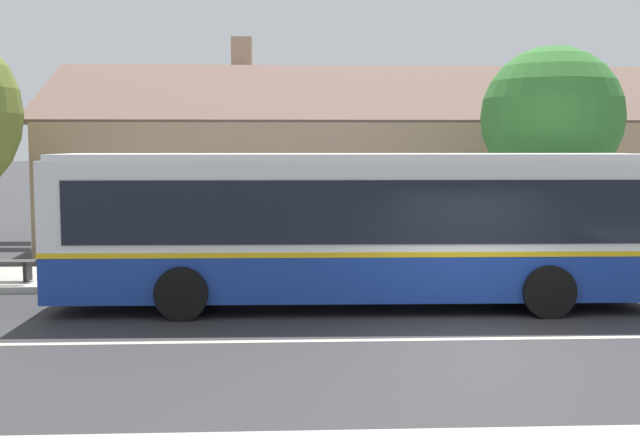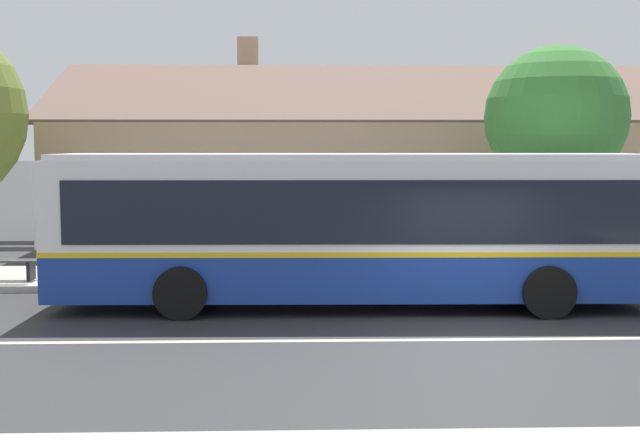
{
  "view_description": "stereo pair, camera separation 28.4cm",
  "coord_description": "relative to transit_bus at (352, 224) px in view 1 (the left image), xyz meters",
  "views": [
    {
      "loc": [
        -3.41,
        -13.03,
        3.24
      ],
      "look_at": [
        -2.64,
        2.97,
        1.74
      ],
      "focal_mm": 45.0,
      "sensor_mm": 36.0,
      "label": 1
    },
    {
      "loc": [
        -3.13,
        -13.04,
        3.24
      ],
      "look_at": [
        -2.64,
        2.97,
        1.74
      ],
      "focal_mm": 45.0,
      "sensor_mm": 36.0,
      "label": 2
    }
  ],
  "objects": [
    {
      "name": "street_tree_primary",
      "position": [
        5.42,
        3.84,
        2.15
      ],
      "size": [
        3.51,
        3.51,
        5.69
      ],
      "color": "#4C3828",
      "rests_on": "ground"
    },
    {
      "name": "sidewalk_far",
      "position": [
        2.01,
        3.1,
        -1.58
      ],
      "size": [
        60.0,
        3.0,
        0.15
      ],
      "primitive_type": "cube",
      "color": "#ADAAA3",
      "rests_on": "ground"
    },
    {
      "name": "ground_plane",
      "position": [
        2.01,
        -2.9,
        -1.65
      ],
      "size": [
        300.0,
        300.0,
        0.0
      ],
      "primitive_type": "plane",
      "color": "#2D2D30"
    },
    {
      "name": "lane_divider_stripe",
      "position": [
        2.01,
        -2.9,
        -1.65
      ],
      "size": [
        60.0,
        0.16,
        0.01
      ],
      "primitive_type": "cube",
      "color": "beige",
      "rests_on": "ground"
    },
    {
      "name": "curb_near",
      "position": [
        2.01,
        -7.65,
        -1.59
      ],
      "size": [
        60.0,
        0.5,
        0.12
      ],
      "primitive_type": "cube",
      "color": "#ADAAA3",
      "rests_on": "ground"
    },
    {
      "name": "bench_down_street",
      "position": [
        -3.79,
        2.42,
        -1.08
      ],
      "size": [
        1.73,
        0.51,
        0.94
      ],
      "color": "#4C4C4C",
      "rests_on": "sidewalk_far"
    },
    {
      "name": "transit_bus",
      "position": [
        0.0,
        0.0,
        0.0
      ],
      "size": [
        11.87,
        2.92,
        3.07
      ],
      "color": "navy",
      "rests_on": "ground"
    },
    {
      "name": "bus_stop_sign",
      "position": [
        5.71,
        2.09,
        -0.01
      ],
      "size": [
        0.36,
        0.07,
        2.4
      ],
      "color": "gray",
      "rests_on": "sidewalk_far"
    },
    {
      "name": "community_building",
      "position": [
        4.07,
        11.35,
        0.41
      ],
      "size": [
        25.48,
        9.7,
        6.94
      ],
      "color": "tan",
      "rests_on": "ground"
    }
  ]
}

